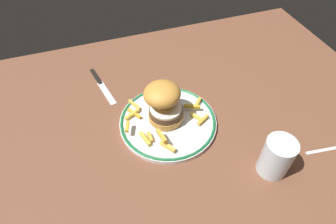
{
  "coord_description": "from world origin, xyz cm",
  "views": [
    {
      "loc": [
        -16.75,
        -49.2,
        58.64
      ],
      "look_at": [
        -0.93,
        -3.01,
        4.6
      ],
      "focal_mm": 30.1,
      "sensor_mm": 36.0,
      "label": 1
    }
  ],
  "objects_px": {
    "dinner_plate": "(168,121)",
    "knife": "(100,83)",
    "burger": "(164,102)",
    "water_glass": "(275,159)"
  },
  "relations": [
    {
      "from": "dinner_plate",
      "to": "knife",
      "type": "distance_m",
      "value": 0.26
    },
    {
      "from": "burger",
      "to": "knife",
      "type": "distance_m",
      "value": 0.26
    },
    {
      "from": "burger",
      "to": "water_glass",
      "type": "bearing_deg",
      "value": -49.77
    },
    {
      "from": "burger",
      "to": "water_glass",
      "type": "relative_size",
      "value": 1.34
    },
    {
      "from": "dinner_plate",
      "to": "knife",
      "type": "bearing_deg",
      "value": 123.54
    },
    {
      "from": "knife",
      "to": "water_glass",
      "type": "bearing_deg",
      "value": -52.55
    },
    {
      "from": "burger",
      "to": "dinner_plate",
      "type": "bearing_deg",
      "value": -65.98
    },
    {
      "from": "knife",
      "to": "burger",
      "type": "bearing_deg",
      "value": -55.86
    },
    {
      "from": "dinner_plate",
      "to": "burger",
      "type": "bearing_deg",
      "value": 114.02
    },
    {
      "from": "dinner_plate",
      "to": "burger",
      "type": "distance_m",
      "value": 0.06
    }
  ]
}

